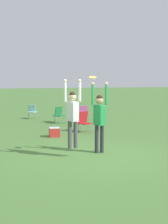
% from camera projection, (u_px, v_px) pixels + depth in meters
% --- Properties ---
extents(ground_plane, '(120.00, 120.00, 0.00)m').
position_uv_depth(ground_plane, '(92.00, 155.00, 9.68)').
color(ground_plane, '#4C7A38').
extents(person_jumping, '(0.54, 0.44, 2.06)m').
position_uv_depth(person_jumping, '(73.00, 112.00, 9.23)').
color(person_jumping, '#4C4C51').
rests_on(person_jumping, ground_plane).
extents(person_defending, '(0.54, 0.44, 2.24)m').
position_uv_depth(person_defending, '(99.00, 115.00, 9.79)').
color(person_defending, '#2D2D38').
rests_on(person_defending, ground_plane).
extents(frisbee, '(0.22, 0.22, 0.07)m').
position_uv_depth(frisbee, '(93.00, 77.00, 9.37)').
color(frisbee, yellow).
extents(camping_chair_0, '(0.72, 0.79, 0.89)m').
position_uv_depth(camping_chair_0, '(84.00, 121.00, 13.65)').
color(camping_chair_0, gray).
rests_on(camping_chair_0, ground_plane).
extents(camping_chair_1, '(0.63, 0.68, 0.79)m').
position_uv_depth(camping_chair_1, '(32.00, 111.00, 18.01)').
color(camping_chair_1, gray).
rests_on(camping_chair_1, ground_plane).
extents(camping_chair_2, '(0.75, 0.83, 0.84)m').
position_uv_depth(camping_chair_2, '(59.00, 114.00, 16.36)').
color(camping_chair_2, gray).
rests_on(camping_chair_2, ground_plane).
extents(camping_chair_3, '(0.57, 0.60, 0.77)m').
position_uv_depth(camping_chair_3, '(84.00, 111.00, 17.70)').
color(camping_chair_3, gray).
rests_on(camping_chair_3, ground_plane).
extents(cooler_box, '(0.42, 0.33, 0.38)m').
position_uv_depth(cooler_box, '(54.00, 132.00, 12.53)').
color(cooler_box, red).
rests_on(cooler_box, ground_plane).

